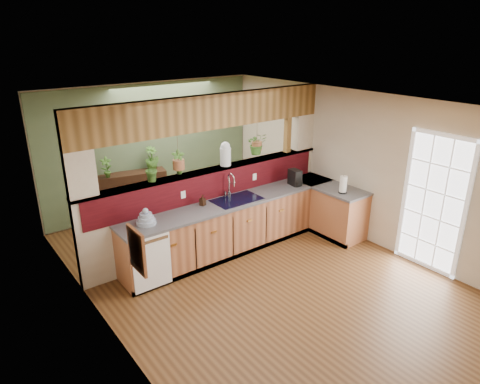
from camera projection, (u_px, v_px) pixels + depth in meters
ground at (262, 277)px, 6.54m from camera, size 4.60×7.00×0.01m
ceiling at (266, 106)px, 5.62m from camera, size 4.60×7.00×0.01m
wall_back at (153, 147)px, 8.69m from camera, size 4.60×0.02×2.60m
wall_left at (106, 243)px, 4.78m from camera, size 0.02×7.00×2.60m
wall_right at (366, 168)px, 7.37m from camera, size 0.02×7.00×2.60m
pass_through_partition at (213, 180)px, 7.14m from camera, size 4.60×0.21×2.60m
pass_through_ledge at (211, 170)px, 7.06m from camera, size 4.60×0.21×0.04m
header_beam at (210, 112)px, 6.72m from camera, size 4.60×0.15×0.55m
sage_backwall at (153, 147)px, 8.67m from camera, size 4.55×0.02×2.55m
countertop at (267, 218)px, 7.50m from camera, size 4.14×1.52×0.90m
dishwasher at (152, 263)px, 6.04m from camera, size 0.58×0.03×0.82m
navy_sink at (237, 204)px, 7.12m from camera, size 0.82×0.50×0.18m
french_door at (433, 205)px, 6.48m from camera, size 0.06×1.02×2.16m
framed_print at (137, 250)px, 4.11m from camera, size 0.04×0.35×0.45m
faucet at (230, 184)px, 7.12m from camera, size 0.19×0.19×0.42m
dish_stack at (146, 219)px, 6.17m from camera, size 0.29×0.29×0.25m
soap_dispenser at (203, 200)px, 6.82m from camera, size 0.10×0.11×0.18m
coffee_maker at (295, 178)px, 7.70m from camera, size 0.15×0.26×0.29m
paper_towel at (343, 185)px, 7.33m from camera, size 0.15×0.15×0.32m
glass_jar at (225, 154)px, 7.14m from camera, size 0.18×0.18×0.41m
ledge_plant_left at (153, 169)px, 6.39m from camera, size 0.26×0.22×0.40m
hanging_plant_a at (178, 155)px, 6.59m from camera, size 0.24×0.20×0.56m
hanging_plant_b at (257, 134)px, 7.44m from camera, size 0.44×0.42×0.50m
shelving_console at (133, 194)px, 8.44m from camera, size 1.37×0.64×0.88m
shelf_plant_a at (106, 167)px, 7.95m from camera, size 0.24×0.19×0.40m
shelf_plant_b at (151, 158)px, 8.45m from camera, size 0.28×0.28×0.44m
floor_plant at (224, 189)px, 9.18m from camera, size 0.69×0.63×0.67m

